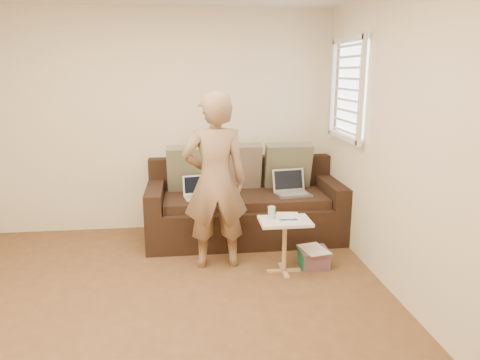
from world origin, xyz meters
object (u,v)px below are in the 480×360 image
(sofa, at_px, (245,202))
(striped_box, at_px, (314,257))
(laptop_silver, at_px, (293,195))
(laptop_white, at_px, (199,198))
(person, at_px, (215,181))
(drinking_glass, at_px, (272,213))
(side_table, at_px, (284,246))

(sofa, height_order, striped_box, sofa)
(sofa, height_order, laptop_silver, sofa)
(laptop_silver, relative_size, striped_box, 1.35)
(laptop_white, relative_size, striped_box, 1.12)
(striped_box, bearing_deg, laptop_white, 144.45)
(laptop_white, height_order, person, person)
(striped_box, bearing_deg, sofa, 123.28)
(laptop_silver, xyz_separation_m, drinking_glass, (-0.41, -0.81, 0.07))
(drinking_glass, bearing_deg, striped_box, 5.09)
(side_table, bearing_deg, person, 159.61)
(person, relative_size, striped_box, 5.98)
(side_table, bearing_deg, striped_box, 14.92)
(laptop_silver, distance_m, drinking_glass, 0.91)
(laptop_silver, relative_size, laptop_white, 1.20)
(laptop_white, bearing_deg, laptop_silver, -10.20)
(person, bearing_deg, side_table, 157.59)
(person, bearing_deg, drinking_glass, 157.75)
(side_table, height_order, drinking_glass, drinking_glass)
(sofa, bearing_deg, laptop_white, -169.86)
(side_table, xyz_separation_m, striped_box, (0.32, 0.09, -0.17))
(person, xyz_separation_m, striped_box, (0.96, -0.15, -0.77))
(laptop_silver, relative_size, drinking_glass, 3.22)
(sofa, xyz_separation_m, laptop_white, (-0.52, -0.09, 0.10))
(person, distance_m, striped_box, 1.24)
(drinking_glass, height_order, striped_box, drinking_glass)
(sofa, bearing_deg, laptop_silver, -10.83)
(sofa, relative_size, drinking_glass, 18.33)
(sofa, height_order, side_table, sofa)
(person, xyz_separation_m, side_table, (0.64, -0.24, -0.60))
(laptop_white, bearing_deg, person, -87.35)
(side_table, bearing_deg, laptop_silver, 71.48)
(person, bearing_deg, sofa, -119.88)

